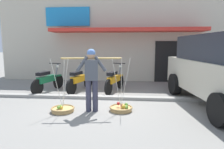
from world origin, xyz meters
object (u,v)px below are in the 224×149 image
object	(u,v)px
fruit_basket_left_side	(121,108)
fruit_basket_right_side	(63,109)
motorcycle_nearest_shop	(48,80)
motorcycle_third_in_row	(114,80)
motorcycle_second_in_row	(80,80)
fruit_vendor	(92,76)

from	to	relation	value
fruit_basket_left_side	fruit_basket_right_side	xyz separation A→B (m)	(-1.58, -0.21, -0.00)
fruit_basket_right_side	motorcycle_nearest_shop	xyz separation A→B (m)	(-1.35, 2.22, 0.38)
motorcycle_third_in_row	motorcycle_second_in_row	bearing A→B (deg)	-177.38
fruit_basket_left_side	motorcycle_third_in_row	distance (m)	2.31
fruit_vendor	fruit_basket_left_side	world-z (taller)	fruit_vendor
fruit_vendor	motorcycle_third_in_row	size ratio (longest dim) A/B	0.96
fruit_vendor	motorcycle_nearest_shop	world-z (taller)	fruit_vendor
fruit_basket_right_side	motorcycle_third_in_row	size ratio (longest dim) A/B	0.82
fruit_basket_right_side	motorcycle_third_in_row	xyz separation A→B (m)	(1.23, 2.46, 0.38)
fruit_vendor	motorcycle_nearest_shop	distance (m)	3.05
fruit_basket_left_side	motorcycle_second_in_row	distance (m)	2.80
motorcycle_second_in_row	motorcycle_third_in_row	size ratio (longest dim) A/B	1.00
motorcycle_nearest_shop	motorcycle_second_in_row	size ratio (longest dim) A/B	1.01
fruit_basket_left_side	motorcycle_third_in_row	size ratio (longest dim) A/B	0.82
fruit_basket_left_side	motorcycle_second_in_row	size ratio (longest dim) A/B	0.83
fruit_basket_right_side	motorcycle_nearest_shop	distance (m)	2.62
fruit_basket_left_side	fruit_basket_right_side	world-z (taller)	same
fruit_basket_left_side	fruit_basket_right_side	distance (m)	1.60
fruit_vendor	fruit_basket_right_side	world-z (taller)	fruit_vendor
motorcycle_nearest_shop	fruit_basket_left_side	bearing A→B (deg)	-34.45
fruit_vendor	fruit_basket_right_side	bearing A→B (deg)	-172.31
motorcycle_third_in_row	fruit_vendor	bearing A→B (deg)	-100.51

